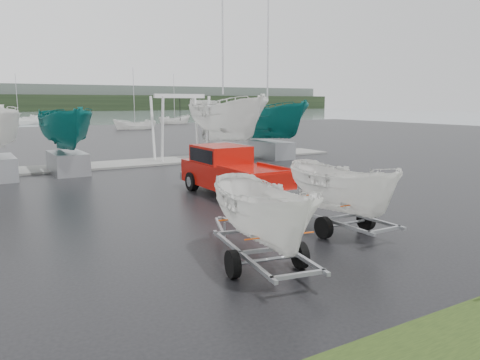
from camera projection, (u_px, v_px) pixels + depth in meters
ground_plane at (220, 209)px, 16.17m from camera, size 120.00×120.00×0.00m
dock at (113, 165)px, 27.15m from camera, size 30.00×3.00×0.12m
pickup_truck at (229, 170)px, 18.54m from camera, size 2.14×5.76×1.91m
trailer_hitched at (343, 146)px, 12.90m from camera, size 1.78×3.60×4.55m
trailer_parked at (264, 158)px, 9.95m from camera, size 1.87×3.75×4.57m
boat_hoist at (180, 118)px, 28.90m from camera, size 3.30×2.18×4.12m
keelboat_1 at (64, 103)px, 23.59m from camera, size 2.28×3.20×7.15m
keelboat_2 at (227, 85)px, 28.00m from camera, size 2.91×3.20×11.09m
keelboat_3 at (272, 94)px, 30.11m from camera, size 2.60×3.20×10.77m
moored_boat_2 at (135, 129)px, 61.75m from camera, size 2.57×2.53×10.77m
moored_boat_3 at (175, 124)px, 76.37m from camera, size 2.45×2.39×10.87m
moored_boat_5 at (19, 124)px, 74.90m from camera, size 2.87×2.81×11.35m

